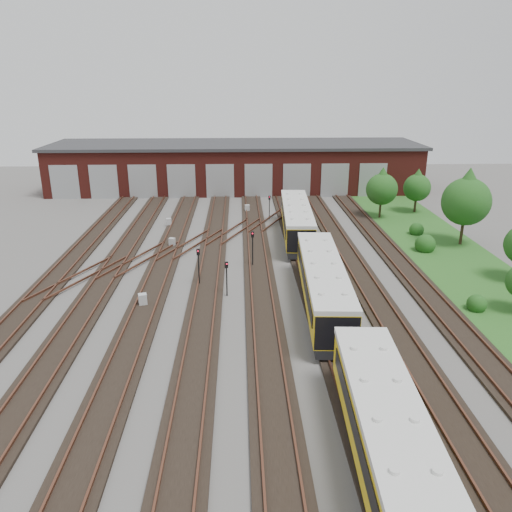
{
  "coord_description": "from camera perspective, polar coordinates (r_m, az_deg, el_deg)",
  "views": [
    {
      "loc": [
        0.48,
        -30.48,
        14.82
      ],
      "look_at": [
        1.7,
        5.4,
        2.0
      ],
      "focal_mm": 35.0,
      "sensor_mm": 36.0,
      "label": 1
    }
  ],
  "objects": [
    {
      "name": "tree_0",
      "position": [
        57.19,
        14.22,
        7.82
      ],
      "size": [
        3.46,
        3.46,
        5.73
      ],
      "color": "black",
      "rests_on": "ground"
    },
    {
      "name": "relay_cabinet_4",
      "position": [
        41.68,
        8.73,
        -0.58
      ],
      "size": [
        0.79,
        0.7,
        1.13
      ],
      "primitive_type": "cube",
      "rotation": [
        0.0,
        0.0,
        0.23
      ],
      "color": "#AAADAF",
      "rests_on": "ground"
    },
    {
      "name": "track_network",
      "position": [
        34.38,
        -2.86,
        -5.71
      ],
      "size": [
        30.4,
        70.0,
        0.33
      ],
      "color": "black",
      "rests_on": "ground"
    },
    {
      "name": "signal_mast_1",
      "position": [
        40.93,
        -0.39,
        1.34
      ],
      "size": [
        0.25,
        0.24,
        3.07
      ],
      "rotation": [
        0.0,
        0.0,
        -0.03
      ],
      "color": "black",
      "rests_on": "ground"
    },
    {
      "name": "relay_cabinet_3",
      "position": [
        58.73,
        -1.01,
        5.46
      ],
      "size": [
        0.58,
        0.51,
        0.86
      ],
      "primitive_type": "cube",
      "rotation": [
        0.0,
        0.0,
        0.17
      ],
      "color": "#AAADAF",
      "rests_on": "ground"
    },
    {
      "name": "relay_cabinet_2",
      "position": [
        46.98,
        -9.57,
        1.53
      ],
      "size": [
        0.63,
        0.58,
        0.85
      ],
      "primitive_type": "cube",
      "rotation": [
        0.0,
        0.0,
        -0.36
      ],
      "color": "#AAADAF",
      "rests_on": "ground"
    },
    {
      "name": "metro_train",
      "position": [
        33.71,
        7.64,
        -3.18
      ],
      "size": [
        3.31,
        46.37,
        2.95
      ],
      "rotation": [
        0.0,
        0.0,
        -0.05
      ],
      "color": "black",
      "rests_on": "ground"
    },
    {
      "name": "bush_2",
      "position": [
        52.52,
        17.9,
        3.1
      ],
      "size": [
        1.42,
        1.42,
        1.42
      ],
      "primitive_type": "sphere",
      "color": "#1A4112",
      "rests_on": "ground"
    },
    {
      "name": "bush_0",
      "position": [
        36.85,
        23.96,
        -4.75
      ],
      "size": [
        1.32,
        1.32,
        1.32
      ],
      "primitive_type": "sphere",
      "color": "#1A4112",
      "rests_on": "ground"
    },
    {
      "name": "grass_verge",
      "position": [
        46.91,
        21.42,
        -0.14
      ],
      "size": [
        8.0,
        55.0,
        0.05
      ],
      "primitive_type": "cube",
      "color": "#1F4E1A",
      "rests_on": "ground"
    },
    {
      "name": "tree_1",
      "position": [
        60.82,
        17.97,
        7.78
      ],
      "size": [
        3.1,
        3.1,
        5.14
      ],
      "color": "black",
      "rests_on": "ground"
    },
    {
      "name": "maintenance_shed",
      "position": [
        71.41,
        -2.35,
        10.27
      ],
      "size": [
        51.0,
        12.5,
        6.35
      ],
      "color": "#591B16",
      "rests_on": "ground"
    },
    {
      "name": "signal_mast_3",
      "position": [
        35.51,
        -3.38,
        -2.08
      ],
      "size": [
        0.26,
        0.25,
        2.62
      ],
      "rotation": [
        0.0,
        0.0,
        0.32
      ],
      "color": "black",
      "rests_on": "ground"
    },
    {
      "name": "signal_mast_0",
      "position": [
        37.44,
        -6.59,
        -0.7
      ],
      "size": [
        0.25,
        0.23,
        2.93
      ],
      "rotation": [
        0.0,
        0.0,
        0.05
      ],
      "color": "black",
      "rests_on": "ground"
    },
    {
      "name": "ground",
      "position": [
        33.89,
        -2.58,
        -6.3
      ],
      "size": [
        120.0,
        120.0,
        0.0
      ],
      "primitive_type": "plane",
      "color": "#4D4B47",
      "rests_on": "ground"
    },
    {
      "name": "relay_cabinet_0",
      "position": [
        35.18,
        -12.81,
        -4.95
      ],
      "size": [
        0.66,
        0.6,
        0.93
      ],
      "primitive_type": "cube",
      "rotation": [
        0.0,
        0.0,
        0.28
      ],
      "color": "#AAADAF",
      "rests_on": "ground"
    },
    {
      "name": "tree_2",
      "position": [
        49.76,
        22.97,
        6.35
      ],
      "size": [
        4.4,
        4.4,
        7.29
      ],
      "color": "black",
      "rests_on": "ground"
    },
    {
      "name": "signal_mast_2",
      "position": [
        55.29,
        1.54,
        5.93
      ],
      "size": [
        0.24,
        0.23,
        2.67
      ],
      "rotation": [
        0.0,
        0.0,
        -0.3
      ],
      "color": "black",
      "rests_on": "ground"
    },
    {
      "name": "relay_cabinet_1",
      "position": [
        53.7,
        -9.93,
        3.81
      ],
      "size": [
        0.61,
        0.55,
        0.86
      ],
      "primitive_type": "cube",
      "rotation": [
        0.0,
        0.0,
        0.26
      ],
      "color": "#AAADAF",
      "rests_on": "ground"
    },
    {
      "name": "bush_1",
      "position": [
        47.58,
        18.81,
        1.58
      ],
      "size": [
        1.83,
        1.83,
        1.83
      ],
      "primitive_type": "sphere",
      "color": "#1A4112",
      "rests_on": "ground"
    }
  ]
}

